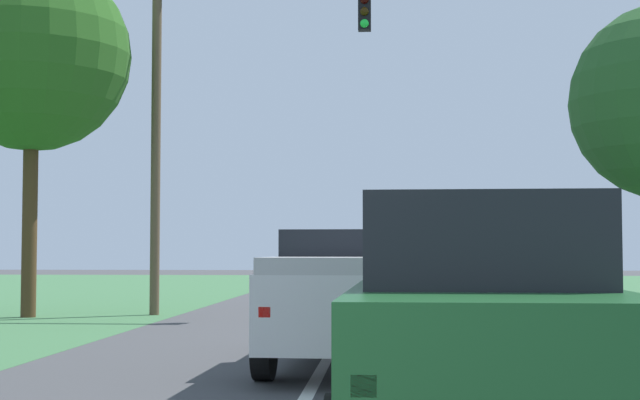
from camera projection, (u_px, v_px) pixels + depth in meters
name	position (u px, v px, depth m)	size (l,w,h in m)	color
ground_plane	(330.00, 354.00, 14.61)	(120.00, 120.00, 0.00)	#424244
red_suv_near	(476.00, 322.00, 7.46)	(2.22, 5.02, 2.03)	#194C23
pickup_truck_lead	(352.00, 295.00, 13.16)	(2.37, 5.51, 1.90)	silver
traffic_light	(209.00, 94.00, 23.57)	(5.99, 0.40, 8.71)	brown
keep_moving_sign	(608.00, 259.00, 20.52)	(0.60, 0.09, 2.21)	gray
crossing_suv_far	(508.00, 275.00, 25.14)	(4.65, 2.06, 1.81)	maroon
extra_tree_1	(32.00, 55.00, 22.90)	(4.77, 4.77, 8.81)	#4C351E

